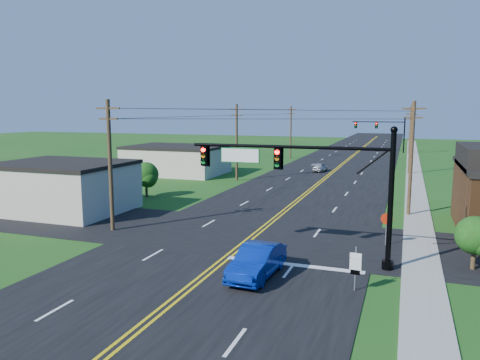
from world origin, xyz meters
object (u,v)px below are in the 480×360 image
at_px(signal_mast_far, 381,129).
at_px(route_sign, 355,266).
at_px(signal_mast_main, 305,176).
at_px(blue_car, 257,262).
at_px(stop_sign, 387,222).

relative_size(signal_mast_far, route_sign, 5.17).
height_order(signal_mast_main, blue_car, signal_mast_main).
xyz_separation_m(signal_mast_main, stop_sign, (4.16, 4.55, -3.26)).
xyz_separation_m(route_sign, stop_sign, (1.00, 8.16, 0.26)).
relative_size(blue_car, route_sign, 2.23).
distance_m(blue_car, stop_sign, 9.80).
xyz_separation_m(signal_mast_main, route_sign, (3.16, -3.61, -3.51)).
bearing_deg(stop_sign, signal_mast_main, -136.43).
bearing_deg(signal_mast_far, route_sign, -87.68).
bearing_deg(blue_car, signal_mast_main, 66.45).
distance_m(signal_mast_far, stop_sign, 67.64).
relative_size(signal_mast_main, blue_car, 2.38).
height_order(blue_car, route_sign, route_sign).
bearing_deg(signal_mast_main, stop_sign, 47.57).
distance_m(route_sign, stop_sign, 8.23).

